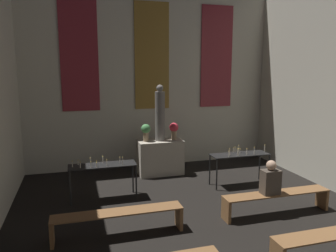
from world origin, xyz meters
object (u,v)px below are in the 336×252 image
at_px(altar, 160,157).
at_px(candle_rack_left, 102,169).
at_px(candle_rack_right, 240,157).
at_px(flower_vase_right, 174,129).
at_px(pew_back_right, 277,198).
at_px(person_seated, 271,179).
at_px(statue, 160,115).
at_px(flower_vase_left, 146,131).
at_px(pew_back_left, 119,218).

xyz_separation_m(altar, candle_rack_left, (-1.72, -1.43, 0.24)).
height_order(altar, candle_rack_right, candle_rack_right).
height_order(altar, flower_vase_right, flower_vase_right).
bearing_deg(pew_back_right, flower_vase_right, 110.50).
xyz_separation_m(candle_rack_right, person_seated, (-0.28, -1.78, 0.04)).
height_order(statue, flower_vase_right, statue).
height_order(pew_back_right, person_seated, person_seated).
bearing_deg(person_seated, flower_vase_right, 107.83).
xyz_separation_m(flower_vase_right, pew_back_right, (1.20, -3.21, -0.92)).
bearing_deg(flower_vase_right, pew_back_right, -69.50).
bearing_deg(candle_rack_right, flower_vase_left, 146.03).
xyz_separation_m(flower_vase_left, pew_back_right, (2.01, -3.21, -0.92)).
bearing_deg(flower_vase_left, candle_rack_right, -33.97).
height_order(statue, candle_rack_left, statue).
relative_size(candle_rack_right, person_seated, 2.17).
height_order(altar, person_seated, person_seated).
xyz_separation_m(candle_rack_left, person_seated, (3.15, -1.78, 0.04)).
distance_m(flower_vase_right, candle_rack_right, 2.01).
bearing_deg(flower_vase_left, candle_rack_left, -132.64).
distance_m(altar, flower_vase_left, 0.88).
bearing_deg(candle_rack_right, pew_back_right, -93.54).
bearing_deg(flower_vase_left, statue, 0.00).
height_order(altar, pew_back_left, altar).
height_order(altar, candle_rack_left, candle_rack_left).
height_order(candle_rack_left, pew_back_right, candle_rack_left).
relative_size(statue, person_seated, 2.25).
bearing_deg(person_seated, statue, 114.10).
bearing_deg(pew_back_left, altar, 63.45).
bearing_deg(statue, flower_vase_left, 180.00).
relative_size(statue, flower_vase_right, 3.21).
bearing_deg(flower_vase_right, person_seated, -72.17).
xyz_separation_m(statue, candle_rack_left, (-1.72, -1.43, -0.98)).
bearing_deg(statue, candle_rack_left, -140.28).
height_order(flower_vase_left, candle_rack_left, flower_vase_left).
distance_m(flower_vase_right, candle_rack_left, 2.61).
relative_size(flower_vase_left, flower_vase_right, 1.00).
relative_size(statue, candle_rack_left, 1.03).
height_order(statue, pew_back_left, statue).
bearing_deg(candle_rack_left, flower_vase_right, 33.93).
height_order(candle_rack_left, pew_back_left, candle_rack_left).
relative_size(statue, candle_rack_right, 1.03).
bearing_deg(flower_vase_right, candle_rack_right, -47.42).
relative_size(pew_back_left, pew_back_right, 1.00).
relative_size(candle_rack_left, candle_rack_right, 1.00).
relative_size(candle_rack_left, pew_back_left, 0.65).
distance_m(flower_vase_right, pew_back_left, 3.90).
xyz_separation_m(statue, pew_back_left, (-1.60, -3.21, -1.35)).
relative_size(altar, pew_back_right, 0.54).
relative_size(flower_vase_right, candle_rack_left, 0.32).
relative_size(altar, flower_vase_right, 2.57).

